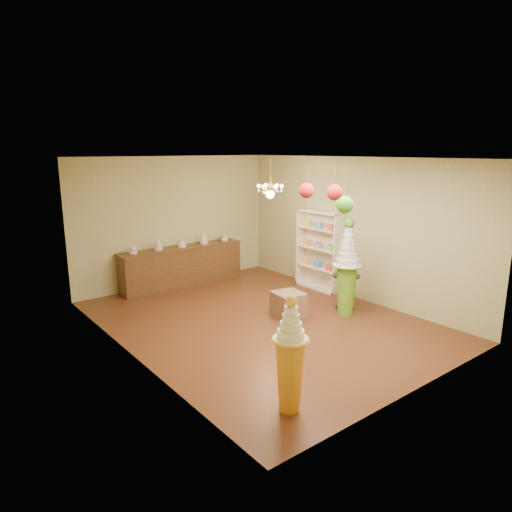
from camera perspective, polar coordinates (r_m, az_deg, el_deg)
floor at (r=8.66m, az=0.62°, el=-8.11°), size 6.50×6.50×0.00m
ceiling at (r=8.07m, az=0.67°, el=12.14°), size 6.50×6.50×0.00m
wall_back at (r=10.93m, az=-10.08°, el=4.32°), size 5.00×0.04×3.00m
wall_front at (r=6.12m, az=20.03°, el=-3.26°), size 5.00×0.04×3.00m
wall_left at (r=6.99m, az=-15.58°, el=-0.93°), size 0.04×6.50×3.00m
wall_right at (r=9.96m, az=11.98°, el=3.39°), size 0.04×6.50×3.00m
pedestal_green at (r=8.92m, az=11.27°, el=-2.64°), size 0.62×0.62×1.90m
pedestal_orange at (r=5.69m, az=4.28°, el=-13.45°), size 0.58×0.58×1.49m
burlap_riser at (r=8.83m, az=4.07°, el=-6.06°), size 0.59×0.59×0.48m
sideboard at (r=10.89m, az=-9.17°, el=-1.17°), size 3.04×0.54×1.16m
shelving_unit at (r=10.48m, az=7.92°, el=0.70°), size 0.33×1.20×1.80m
round_table at (r=9.37m, az=11.14°, el=-3.78°), size 0.59×0.59×0.70m
vase at (r=9.28m, az=11.23°, el=-1.77°), size 0.23×0.23×0.18m
pom_red_left at (r=6.58m, az=6.33°, el=8.13°), size 0.22×0.22×0.53m
pom_green_mid at (r=7.01m, az=11.03°, el=6.33°), size 0.26×0.26×0.79m
pom_red_right at (r=6.58m, az=9.80°, el=7.83°), size 0.23×0.23×0.56m
chandelier at (r=9.43m, az=1.77°, el=8.05°), size 0.67×0.67×0.85m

